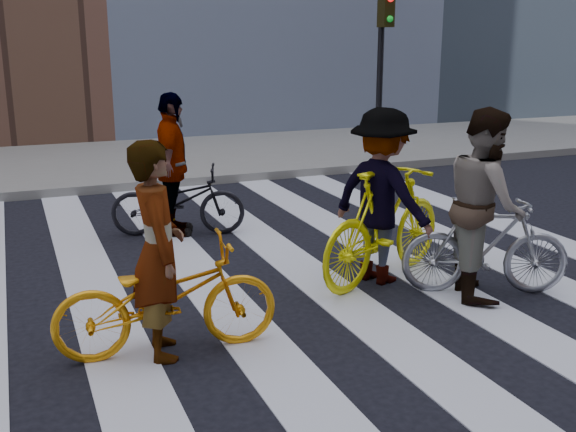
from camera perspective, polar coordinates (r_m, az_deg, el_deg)
ground at (r=6.97m, az=-1.89°, el=-5.87°), size 100.00×100.00×0.00m
sidewalk_far at (r=14.01m, az=-12.84°, el=4.57°), size 100.00×5.00×0.15m
zebra_crosswalk at (r=6.97m, az=-1.89°, el=-5.83°), size 8.25×10.00×0.01m
traffic_signal at (r=13.25m, az=8.03°, el=13.83°), size 0.22×0.42×3.33m
bike_yellow_left at (r=5.46m, az=-10.25°, el=-6.85°), size 1.83×0.78×0.93m
bike_silver_mid at (r=6.88m, az=16.38°, el=-2.45°), size 1.68×1.10×0.98m
bike_yellow_right at (r=7.04m, az=8.20°, el=-0.71°), size 2.05×1.33×1.20m
bike_dark_rear at (r=8.75m, az=-9.31°, el=1.27°), size 1.80×1.09×0.90m
rider_left at (r=5.32m, az=-10.97°, el=-2.89°), size 0.47×0.67×1.73m
rider_mid at (r=6.74m, az=16.31°, el=1.02°), size 1.01×1.11×1.85m
rider_right at (r=6.94m, az=7.94°, el=1.66°), size 1.09×1.33×1.80m
rider_rear at (r=8.64m, az=-9.76°, el=4.25°), size 0.76×1.16×1.83m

